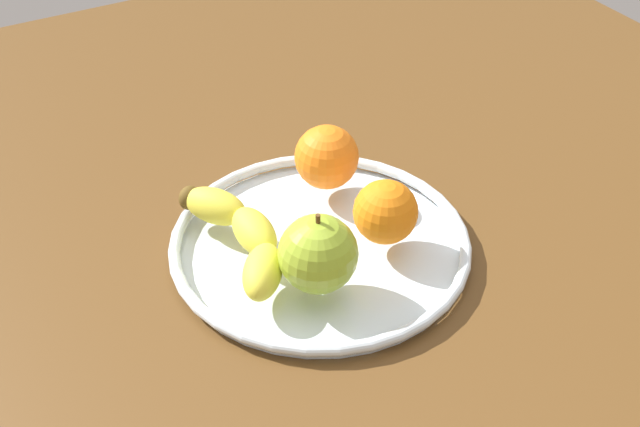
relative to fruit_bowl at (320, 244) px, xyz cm
name	(u,v)px	position (x,y,z in cm)	size (l,w,h in cm)	color
ground_plane	(320,265)	(0.00, 0.00, -2.92)	(135.28, 135.28, 4.00)	brown
fruit_bowl	(320,244)	(0.00, 0.00, 0.00)	(30.28, 30.28, 1.80)	silver
banana	(241,234)	(2.30, 7.52, 2.70)	(19.17, 7.13, 3.63)	yellow
apple	(318,254)	(-5.83, 3.45, 4.59)	(7.40, 7.40, 8.20)	#95B52D
orange_back_right	(327,157)	(7.56, -5.02, 4.33)	(6.89, 6.89, 6.89)	orange
orange_front_left	(385,212)	(-3.11, -5.58, 4.10)	(6.42, 6.42, 6.42)	orange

